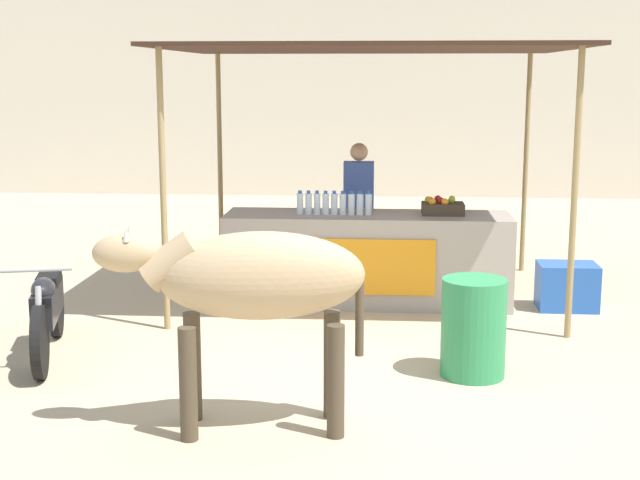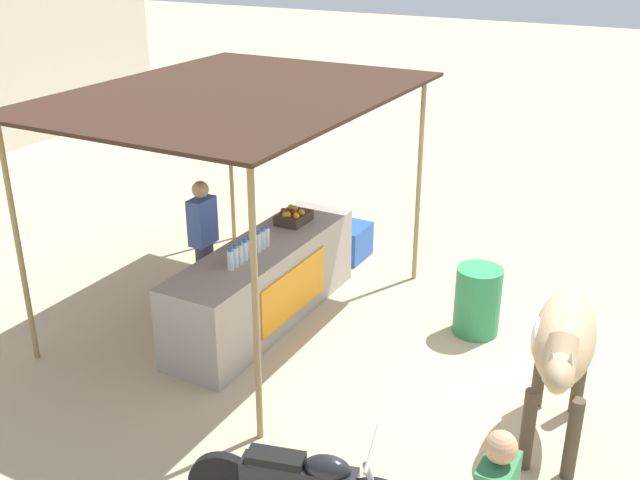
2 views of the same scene
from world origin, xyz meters
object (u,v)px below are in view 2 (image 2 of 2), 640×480
cow (563,344)px  fruit_crate (293,217)px  vendor_behind_counter (204,246)px  stall_counter (264,283)px  water_barrel (477,301)px  cooler_box (350,242)px

cow → fruit_crate: bearing=67.2°
vendor_behind_counter → fruit_crate: bearing=-37.8°
stall_counter → cow: (-0.71, -3.49, 0.55)m
water_barrel → cow: size_ratio=0.43×
cooler_box → water_barrel: (-1.17, -2.19, 0.16)m
fruit_crate → water_barrel: fruit_crate is taller
vendor_behind_counter → cooler_box: vendor_behind_counter is taller
cooler_box → water_barrel: bearing=-118.2°
fruit_crate → vendor_behind_counter: bearing=142.2°
water_barrel → stall_counter: bearing=111.6°
cow → water_barrel: bearing=36.8°
cooler_box → water_barrel: size_ratio=0.75×
vendor_behind_counter → cow: (-0.59, -4.24, 0.18)m
stall_counter → fruit_crate: 0.96m
fruit_crate → water_barrel: bearing=-87.0°
cooler_box → cow: size_ratio=0.32×
cooler_box → fruit_crate: bearing=173.4°
vendor_behind_counter → water_barrel: bearing=-71.4°
vendor_behind_counter → water_barrel: (1.02, -3.04, -0.45)m
vendor_behind_counter → stall_counter: bearing=-81.0°
cow → stall_counter: bearing=78.6°
fruit_crate → vendor_behind_counter: vendor_behind_counter is taller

